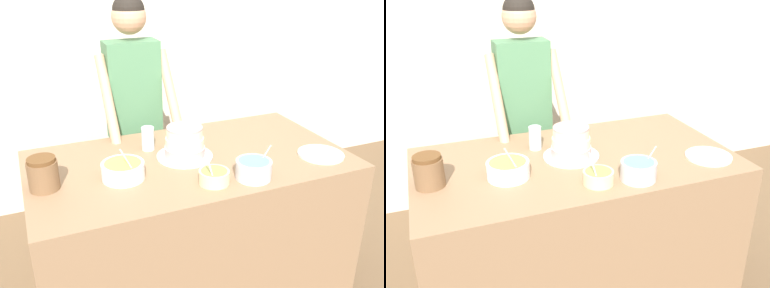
% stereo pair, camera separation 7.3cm
% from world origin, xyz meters
% --- Properties ---
extents(wall_back, '(10.00, 0.05, 2.60)m').
position_xyz_m(wall_back, '(0.00, 1.90, 1.30)').
color(wall_back, beige).
rests_on(wall_back, ground_plane).
extents(counter, '(1.65, 0.89, 0.94)m').
position_xyz_m(counter, '(0.00, 0.45, 0.47)').
color(counter, '#8C6B4C').
rests_on(counter, ground_plane).
extents(person_baker, '(0.44, 0.47, 1.72)m').
position_xyz_m(person_baker, '(-0.11, 1.11, 1.08)').
color(person_baker, '#2D2D38').
rests_on(person_baker, ground_plane).
extents(cake, '(0.29, 0.29, 0.17)m').
position_xyz_m(cake, '(-0.02, 0.48, 1.01)').
color(cake, silver).
rests_on(cake, counter).
extents(frosting_bowl_yellow, '(0.20, 0.20, 0.19)m').
position_xyz_m(frosting_bowl_yellow, '(-0.37, 0.36, 0.98)').
color(frosting_bowl_yellow, white).
rests_on(frosting_bowl_yellow, counter).
extents(frosting_bowl_olive, '(0.14, 0.14, 0.17)m').
position_xyz_m(frosting_bowl_olive, '(0.00, 0.16, 0.97)').
color(frosting_bowl_olive, beige).
rests_on(frosting_bowl_olive, counter).
extents(frosting_bowl_blue, '(0.17, 0.17, 0.17)m').
position_xyz_m(frosting_bowl_blue, '(0.19, 0.13, 0.99)').
color(frosting_bowl_blue, silver).
rests_on(frosting_bowl_blue, counter).
extents(drinking_glass, '(0.07, 0.07, 0.13)m').
position_xyz_m(drinking_glass, '(-0.16, 0.64, 1.00)').
color(drinking_glass, silver).
rests_on(drinking_glass, counter).
extents(ceramic_plate, '(0.24, 0.24, 0.01)m').
position_xyz_m(ceramic_plate, '(0.65, 0.21, 0.95)').
color(ceramic_plate, white).
rests_on(ceramic_plate, counter).
extents(stoneware_jar, '(0.13, 0.13, 0.15)m').
position_xyz_m(stoneware_jar, '(-0.73, 0.40, 1.01)').
color(stoneware_jar, brown).
rests_on(stoneware_jar, counter).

